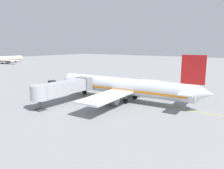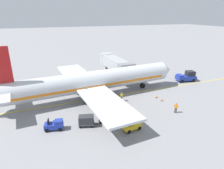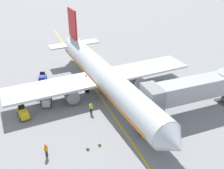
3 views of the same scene
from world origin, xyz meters
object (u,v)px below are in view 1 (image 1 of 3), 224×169
Objects in this scene: distant_taxiing_airliner at (2,59)px; jet_bridge at (63,88)px; baggage_tug_trailing at (142,91)px; baggage_tug_spare at (170,95)px; pushback_tractor at (54,85)px; safety_cone_nose_left at (98,90)px; baggage_cart_front at (144,90)px; ground_crew_wing_walker at (116,91)px; parked_airliner at (124,87)px; baggage_tug_lead at (141,88)px; baggage_cart_second_in_train at (155,91)px; ground_crew_loader at (113,84)px; safety_cone_nose_right at (101,89)px.

jet_bridge is at bearing -111.92° from distant_taxiing_airliner.
baggage_tug_trailing is 7.79m from baggage_tug_spare.
pushback_tractor is 8.02× the size of safety_cone_nose_left.
baggage_cart_front is (0.53, 7.30, 0.24)m from baggage_tug_spare.
jet_bridge is at bearing -170.47° from safety_cone_nose_left.
ground_crew_wing_walker is 2.86× the size of safety_cone_nose_left.
jet_bridge is (-10.02, 8.90, 0.27)m from parked_airliner.
baggage_cart_front is 126.29m from distant_taxiing_airliner.
pushback_tractor is 1.74× the size of baggage_tug_trailing.
distant_taxiing_airliner is at bearing 69.68° from pushback_tractor.
ground_crew_wing_walker is at bearing -17.56° from jet_bridge.
distant_taxiing_airliner reaches higher than safety_cone_nose_left.
parked_airliner is at bearing 137.99° from baggage_tug_spare.
baggage_tug_trailing is at bearing -148.30° from baggage_tug_lead.
baggage_tug_trailing is 3.50m from baggage_cart_second_in_train.
ground_crew_loader is 4.67m from safety_cone_nose_right.
baggage_tug_spare is 19.48m from safety_cone_nose_left.
baggage_cart_front is 12.60m from safety_cone_nose_left.
baggage_cart_second_in_train is 15.27m from safety_cone_nose_right.
parked_airliner is 13.38m from safety_cone_nose_right.
jet_bridge reaches higher than ground_crew_wing_walker.
jet_bridge is 122.97m from distant_taxiing_airliner.
distant_taxiing_airliner is at bearing 77.36° from ground_crew_loader.
ground_crew_wing_walker is (-5.69, 8.02, 0.00)m from baggage_cart_second_in_train.
safety_cone_nose_left is at bearing 110.59° from baggage_cart_front.
baggage_tug_lead is at bearing -100.96° from distant_taxiing_airliner.
parked_airliner is 128.11m from distant_taxiing_airliner.
distant_taxiing_airliner is (35.88, 122.98, -0.16)m from parked_airliner.
baggage_tug_spare is 0.91× the size of baggage_cart_second_in_train.
baggage_tug_spare is at bearing -42.01° from parked_airliner.
jet_bridge is at bearing 154.00° from baggage_cart_front.
baggage_cart_second_in_train is at bearing 80.55° from baggage_tug_spare.
jet_bridge is 3.20× the size of pushback_tractor.
ground_crew_loader is (-1.76, 8.69, 0.24)m from baggage_tug_lead.
safety_cone_nose_right is at bearing 172.28° from ground_crew_loader.
jet_bridge reaches higher than safety_cone_nose_right.
ground_crew_wing_walker is at bearing -110.44° from safety_cone_nose_right.
baggage_tug_trailing is at bearing -24.89° from jet_bridge.
safety_cone_nose_right is at bearing 101.77° from baggage_cart_second_in_train.
safety_cone_nose_right is at bearing 61.84° from parked_airliner.
ground_crew_wing_walker reaches higher than baggage_cart_second_in_train.
baggage_tug_trailing is at bearing -102.32° from distant_taxiing_airliner.
baggage_tug_trailing is 1.61× the size of ground_crew_loader.
baggage_tug_trailing is 1.01× the size of baggage_tug_spare.
baggage_tug_lead reaches higher than baggage_cart_second_in_train.
ground_crew_loader is at bearing 81.02° from baggage_tug_trailing.
pushback_tractor reaches higher than safety_cone_nose_right.
pushback_tractor reaches higher than baggage_tug_spare.
parked_airliner is 2.46× the size of jet_bridge.
pushback_tractor is at bearing 115.34° from safety_cone_nose_left.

